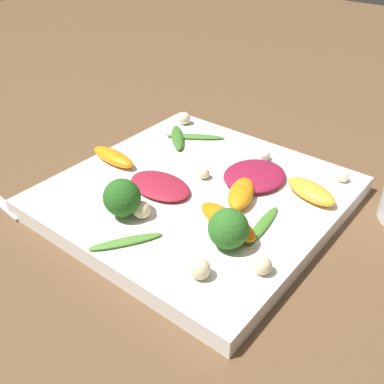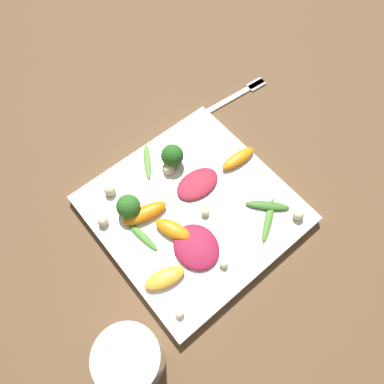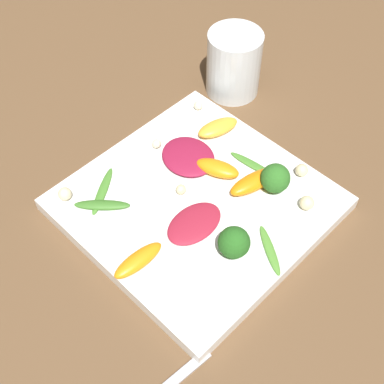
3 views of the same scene
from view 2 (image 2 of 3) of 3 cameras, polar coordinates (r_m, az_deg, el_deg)
The scene contains 23 objects.
ground_plane at distance 0.63m, azimuth 0.15°, elevation -3.07°, with size 2.40×2.40×0.00m, color brown.
plate at distance 0.62m, azimuth 0.15°, elevation -2.70°, with size 0.30×0.30×0.02m.
drinking_glass at distance 0.53m, azimuth -9.23°, elevation -23.95°, with size 0.08×0.08×0.10m.
fork at distance 0.78m, azimuth 7.09°, elevation 14.62°, with size 0.17×0.03×0.01m.
radicchio_leaf_0 at distance 0.63m, azimuth 0.83°, elevation 1.26°, with size 0.08×0.05×0.01m.
radicchio_leaf_1 at distance 0.58m, azimuth 0.64°, elevation -8.33°, with size 0.08×0.08×0.01m.
orange_segment_0 at distance 0.57m, azimuth -4.19°, elevation -12.95°, with size 0.07×0.04×0.02m.
orange_segment_1 at distance 0.66m, azimuth 7.05°, elevation 5.09°, with size 0.07×0.03×0.02m.
orange_segment_2 at distance 0.59m, azimuth -2.95°, elevation -5.70°, with size 0.05×0.07×0.02m.
orange_segment_3 at distance 0.61m, azimuth -7.18°, elevation -3.22°, with size 0.08×0.04×0.02m.
broccoli_floret_0 at distance 0.64m, azimuth -3.02°, elevation 5.54°, with size 0.04×0.04×0.04m.
broccoli_floret_1 at distance 0.60m, azimuth -9.66°, elevation -2.18°, with size 0.04×0.04×0.04m.
arugula_sprig_0 at distance 0.62m, azimuth 11.58°, elevation -4.17°, with size 0.07×0.05×0.01m.
arugula_sprig_1 at distance 0.62m, azimuth 11.42°, elevation -2.06°, with size 0.06×0.06×0.01m.
arugula_sprig_2 at distance 0.60m, azimuth -7.74°, elevation -6.54°, with size 0.02×0.07×0.00m.
arugula_sprig_3 at distance 0.66m, azimuth -6.82°, elevation 4.67°, with size 0.05×0.07×0.00m.
macadamia_nut_0 at distance 0.63m, azimuth -12.42°, elevation 0.27°, with size 0.02×0.02×0.02m.
macadamia_nut_1 at distance 0.62m, azimuth 15.92°, elevation -3.38°, with size 0.02×0.02×0.02m.
macadamia_nut_2 at distance 0.61m, azimuth -13.43°, elevation -4.35°, with size 0.02×0.02×0.02m.
macadamia_nut_3 at distance 0.64m, azimuth -3.57°, elevation 3.49°, with size 0.02×0.02×0.02m.
macadamia_nut_4 at distance 0.56m, azimuth -1.90°, elevation -17.98°, with size 0.01×0.01×0.01m.
macadamia_nut_5 at distance 0.60m, azimuth 2.01°, elevation -3.12°, with size 0.01×0.01×0.01m.
macadamia_nut_6 at distance 0.58m, azimuth 4.88°, elevation -10.86°, with size 0.01×0.01×0.01m.
Camera 2 is at (0.17, 0.20, 0.58)m, focal length 35.00 mm.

